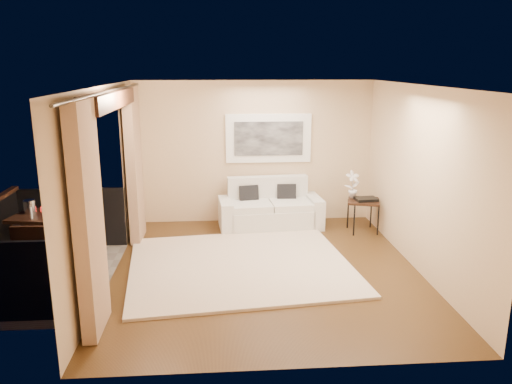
{
  "coord_description": "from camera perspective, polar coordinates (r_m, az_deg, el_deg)",
  "views": [
    {
      "loc": [
        -0.66,
        -6.89,
        2.98
      ],
      "look_at": [
        -0.1,
        0.62,
        1.05
      ],
      "focal_mm": 35.0,
      "sensor_mm": 36.0,
      "label": 1
    }
  ],
  "objects": [
    {
      "name": "balcony_chair_near",
      "position": [
        6.88,
        -24.54,
        -7.23
      ],
      "size": [
        0.46,
        0.46,
        1.03
      ],
      "rotation": [
        0.0,
        0.0,
        -0.03
      ],
      "color": "black",
      "rests_on": "balcony"
    },
    {
      "name": "balcony_chair_far",
      "position": [
        7.81,
        -19.39,
        -4.49
      ],
      "size": [
        0.43,
        0.43,
        0.97
      ],
      "rotation": [
        0.0,
        0.0,
        3.12
      ],
      "color": "black",
      "rests_on": "balcony"
    },
    {
      "name": "orchid",
      "position": [
        9.27,
        10.98,
        0.85
      ],
      "size": [
        0.31,
        0.24,
        0.51
      ],
      "primitive_type": "imported",
      "rotation": [
        0.0,
        0.0,
        0.25
      ],
      "color": "white",
      "rests_on": "side_table"
    },
    {
      "name": "room_shell",
      "position": [
        7.06,
        -16.5,
        10.06
      ],
      "size": [
        5.0,
        6.4,
        5.0
      ],
      "color": "white",
      "rests_on": "ground"
    },
    {
      "name": "glass_b",
      "position": [
        8.14,
        -22.75,
        -1.86
      ],
      "size": [
        0.06,
        0.06,
        0.12
      ],
      "primitive_type": "cylinder",
      "color": "silver",
      "rests_on": "bistro_table"
    },
    {
      "name": "ice_bucket",
      "position": [
        8.26,
        -24.44,
        -1.53
      ],
      "size": [
        0.18,
        0.18,
        0.2
      ],
      "primitive_type": "cylinder",
      "color": "silver",
      "rests_on": "bistro_table"
    },
    {
      "name": "sofa",
      "position": [
        9.41,
        1.58,
        -2.03
      ],
      "size": [
        1.96,
        0.96,
        0.91
      ],
      "rotation": [
        0.0,
        0.0,
        0.08
      ],
      "color": "silver",
      "rests_on": "floor"
    },
    {
      "name": "floor",
      "position": [
        7.54,
        1.16,
        -8.92
      ],
      "size": [
        5.0,
        5.0,
        0.0
      ],
      "primitive_type": "plane",
      "color": "#4D3216",
      "rests_on": "ground"
    },
    {
      "name": "artwork",
      "position": [
        9.5,
        1.44,
        6.15
      ],
      "size": [
        1.62,
        0.07,
        0.92
      ],
      "color": "white",
      "rests_on": "room_shell"
    },
    {
      "name": "tray",
      "position": [
        9.21,
        12.47,
        -0.8
      ],
      "size": [
        0.4,
        0.31,
        0.05
      ],
      "primitive_type": "cube",
      "rotation": [
        0.0,
        0.0,
        0.08
      ],
      "color": "black",
      "rests_on": "side_table"
    },
    {
      "name": "glass_a",
      "position": [
        8.04,
        -23.07,
        -2.09
      ],
      "size": [
        0.06,
        0.06,
        0.12
      ],
      "primitive_type": "cylinder",
      "color": "silver",
      "rests_on": "bistro_table"
    },
    {
      "name": "bistro_table",
      "position": [
        8.18,
        -23.68,
        -2.92
      ],
      "size": [
        0.8,
        0.8,
        0.8
      ],
      "rotation": [
        0.0,
        0.0,
        -0.2
      ],
      "color": "black",
      "rests_on": "balcony"
    },
    {
      "name": "balcony",
      "position": [
        7.89,
        -23.71,
        -7.7
      ],
      "size": [
        1.81,
        2.6,
        1.17
      ],
      "color": "#605B56",
      "rests_on": "ground"
    },
    {
      "name": "candle",
      "position": [
        8.28,
        -23.23,
        -1.83
      ],
      "size": [
        0.06,
        0.06,
        0.07
      ],
      "primitive_type": "cylinder",
      "color": "red",
      "rests_on": "bistro_table"
    },
    {
      "name": "vase",
      "position": [
        7.94,
        -24.31,
        -2.2
      ],
      "size": [
        0.04,
        0.04,
        0.18
      ],
      "primitive_type": "cylinder",
      "color": "white",
      "rests_on": "bistro_table"
    },
    {
      "name": "rug",
      "position": [
        7.66,
        -1.79,
        -8.36
      ],
      "size": [
        3.58,
        3.2,
        0.04
      ],
      "primitive_type": "cube",
      "rotation": [
        0.0,
        0.0,
        0.11
      ],
      "color": "beige",
      "rests_on": "floor"
    },
    {
      "name": "curtains",
      "position": [
        7.23,
        -15.68,
        0.69
      ],
      "size": [
        0.16,
        4.8,
        2.64
      ],
      "color": "tan",
      "rests_on": "ground"
    },
    {
      "name": "side_table",
      "position": [
        9.25,
        12.19,
        -1.24
      ],
      "size": [
        0.68,
        0.68,
        0.6
      ],
      "rotation": [
        0.0,
        0.0,
        -0.28
      ],
      "color": "black",
      "rests_on": "floor"
    }
  ]
}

